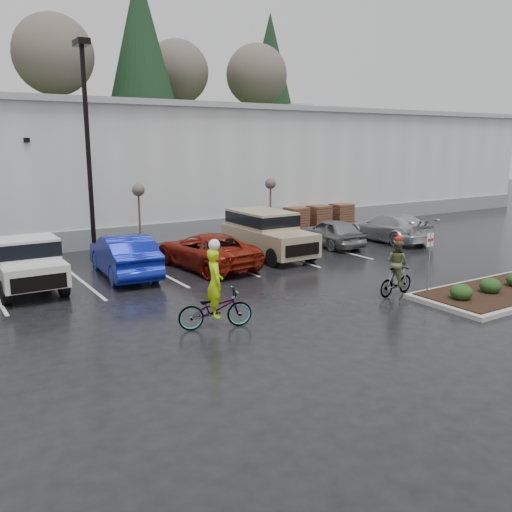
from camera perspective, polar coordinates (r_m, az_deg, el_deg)
ground at (r=16.45m, az=9.37°, el=-6.38°), size 120.00×120.00×0.00m
warehouse at (r=35.22m, az=-15.15°, el=9.12°), size 60.50×15.50×7.20m
wooded_ridge at (r=57.60m, az=-22.07°, el=8.96°), size 80.00×25.00×6.00m
lamppost at (r=24.48m, az=-17.38°, el=12.72°), size 0.50×1.00×9.22m
sapling_mid at (r=26.29m, az=-12.27°, el=6.43°), size 0.60×0.60×3.20m
sapling_east at (r=29.70m, az=1.53°, el=7.30°), size 0.60×0.60×3.20m
pallet_stack_a at (r=32.17m, az=4.23°, el=3.95°), size 1.20×1.20×1.35m
pallet_stack_b at (r=33.20m, az=6.59°, el=4.15°), size 1.20×1.20×1.35m
pallet_stack_c at (r=34.35m, az=8.94°, el=4.34°), size 1.20×1.20×1.35m
shrub_a at (r=18.55m, az=20.81°, el=-3.58°), size 0.70×0.70×0.52m
shrub_b at (r=19.74m, az=23.44°, el=-2.88°), size 0.70×0.70×0.52m
fire_lane_sign at (r=18.89m, az=17.77°, el=0.00°), size 0.30×0.05×2.20m
pickup_white at (r=20.87m, az=-23.24°, el=-0.50°), size 2.10×5.20×1.96m
car_blue at (r=21.59m, az=-13.72°, el=0.09°), size 2.12×5.10×1.64m
car_red at (r=22.45m, az=-5.25°, el=0.59°), size 2.94×5.45×1.46m
suv_tan at (r=24.42m, az=1.35°, el=2.28°), size 2.20×5.10×2.06m
car_grey at (r=27.25m, az=7.99°, el=2.47°), size 2.12×4.27×1.40m
car_far_silver at (r=29.24m, az=13.79°, el=2.96°), size 2.24×5.17×1.48m
cyclist_hivis at (r=15.14m, az=-4.32°, el=-4.78°), size 2.21×1.27×2.54m
cyclist_olive at (r=18.91m, az=14.58°, el=-1.78°), size 1.63×0.80×2.06m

